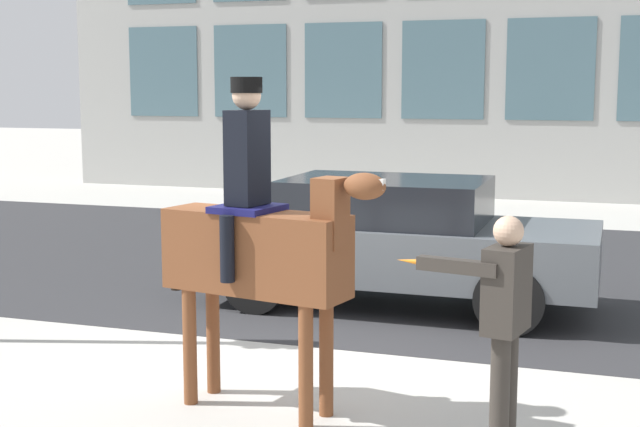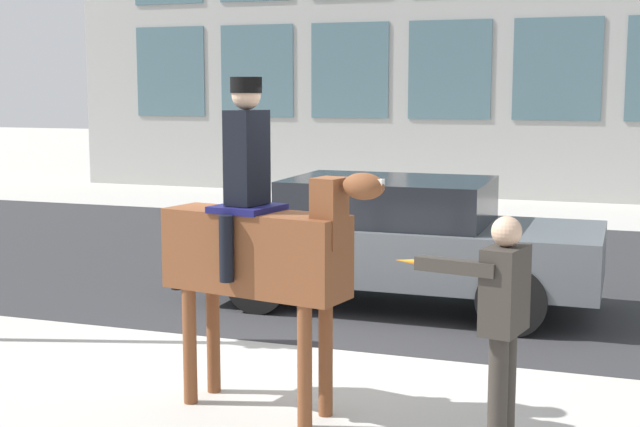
{
  "view_description": "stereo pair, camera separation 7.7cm",
  "coord_description": "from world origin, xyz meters",
  "views": [
    {
      "loc": [
        2.66,
        -7.42,
        2.5
      ],
      "look_at": [
        0.42,
        -0.73,
        1.5
      ],
      "focal_mm": 50.0,
      "sensor_mm": 36.0,
      "label": 1
    },
    {
      "loc": [
        2.74,
        -7.4,
        2.5
      ],
      "look_at": [
        0.42,
        -0.73,
        1.5
      ],
      "focal_mm": 50.0,
      "sensor_mm": 36.0,
      "label": 2
    }
  ],
  "objects": [
    {
      "name": "ground_plane",
      "position": [
        0.0,
        0.0,
        0.0
      ],
      "size": [
        80.0,
        80.0,
        0.0
      ],
      "primitive_type": "plane",
      "color": "#B2AFA8"
    },
    {
      "name": "road_surface",
      "position": [
        0.0,
        4.75,
        0.0
      ],
      "size": [
        21.52,
        8.5,
        0.01
      ],
      "color": "#2D2D30",
      "rests_on": "ground_plane"
    },
    {
      "name": "mounted_horse_lead",
      "position": [
        0.1,
        -1.23,
        1.32
      ],
      "size": [
        1.9,
        0.72,
        2.58
      ],
      "rotation": [
        0.0,
        0.0,
        -0.19
      ],
      "color": "brown",
      "rests_on": "ground_plane"
    },
    {
      "name": "pedestrian_bystander",
      "position": [
        2.0,
        -1.64,
        0.99
      ],
      "size": [
        0.89,
        0.44,
        1.68
      ],
      "rotation": [
        0.0,
        0.0,
        2.93
      ],
      "color": "#332D28",
      "rests_on": "ground_plane"
    },
    {
      "name": "street_car_near_lane",
      "position": [
        0.26,
        2.39,
        0.79
      ],
      "size": [
        4.51,
        1.86,
        1.47
      ],
      "color": "#51565B",
      "rests_on": "ground_plane"
    }
  ]
}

